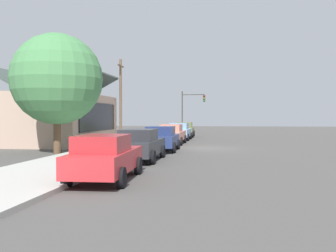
% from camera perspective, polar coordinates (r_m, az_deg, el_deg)
% --- Properties ---
extents(ground_plane, '(120.00, 120.00, 0.00)m').
position_cam_1_polar(ground_plane, '(26.60, 5.58, -3.34)').
color(ground_plane, '#4C4947').
extents(sidewalk_curb, '(60.00, 4.20, 0.16)m').
position_cam_1_polar(sidewalk_curb, '(27.43, -6.21, -3.03)').
color(sidewalk_curb, '#B2AFA8').
rests_on(sidewalk_curb, ground).
extents(car_cherry, '(4.68, 2.08, 1.59)m').
position_cam_1_polar(car_cherry, '(13.35, -9.32, -4.60)').
color(car_cherry, red).
rests_on(car_cherry, ground).
extents(car_charcoal, '(4.78, 1.97, 1.59)m').
position_cam_1_polar(car_charcoal, '(19.08, -4.15, -2.77)').
color(car_charcoal, '#2D3035').
rests_on(car_charcoal, ground).
extents(car_navy, '(4.41, 2.14, 1.59)m').
position_cam_1_polar(car_navy, '(24.33, -0.99, -1.86)').
color(car_navy, navy).
rests_on(car_navy, ground).
extents(car_coral, '(4.68, 1.97, 1.59)m').
position_cam_1_polar(car_coral, '(30.32, 0.60, -1.20)').
color(car_coral, '#EA8C75').
rests_on(car_coral, ground).
extents(car_skyblue, '(4.54, 2.02, 1.59)m').
position_cam_1_polar(car_skyblue, '(35.75, 1.75, -0.80)').
color(car_skyblue, '#8CB7E0').
rests_on(car_skyblue, ground).
extents(car_olive, '(4.71, 2.18, 1.59)m').
position_cam_1_polar(car_olive, '(41.16, 2.48, -0.51)').
color(car_olive, olive).
rests_on(car_olive, ground).
extents(storefront_building, '(11.14, 7.03, 5.87)m').
position_cam_1_polar(storefront_building, '(32.15, -16.03, 1.21)').
color(storefront_building, tan).
rests_on(storefront_building, ground).
extents(shade_tree, '(5.35, 5.35, 7.08)m').
position_cam_1_polar(shade_tree, '(23.52, -16.25, 6.71)').
color(shade_tree, brown).
rests_on(shade_tree, ground).
extents(traffic_light_main, '(0.37, 2.79, 5.20)m').
position_cam_1_polar(traffic_light_main, '(45.40, 3.46, 3.05)').
color(traffic_light_main, '#383833').
rests_on(traffic_light_main, ground).
extents(utility_pole_wooden, '(1.80, 0.24, 7.50)m').
position_cam_1_polar(utility_pole_wooden, '(35.77, -7.08, 4.18)').
color(utility_pole_wooden, brown).
rests_on(utility_pole_wooden, ground).
extents(fire_hydrant_red, '(0.22, 0.22, 0.71)m').
position_cam_1_polar(fire_hydrant_red, '(33.70, -1.05, -1.48)').
color(fire_hydrant_red, red).
rests_on(fire_hydrant_red, sidewalk_curb).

